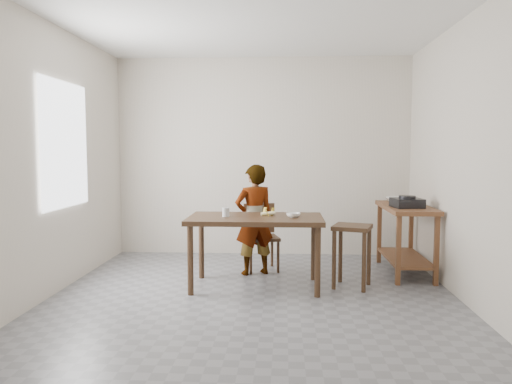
# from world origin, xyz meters

# --- Properties ---
(floor) EXTENTS (4.00, 4.00, 0.04)m
(floor) POSITION_xyz_m (0.00, 0.00, -0.02)
(floor) COLOR slate
(floor) RESTS_ON ground
(ceiling) EXTENTS (4.00, 4.00, 0.04)m
(ceiling) POSITION_xyz_m (0.00, 0.00, 2.72)
(ceiling) COLOR white
(ceiling) RESTS_ON wall_back
(wall_back) EXTENTS (4.00, 0.04, 2.70)m
(wall_back) POSITION_xyz_m (0.00, 2.02, 1.35)
(wall_back) COLOR beige
(wall_back) RESTS_ON ground
(wall_front) EXTENTS (4.00, 0.04, 2.70)m
(wall_front) POSITION_xyz_m (0.00, -2.02, 1.35)
(wall_front) COLOR beige
(wall_front) RESTS_ON ground
(wall_left) EXTENTS (0.04, 4.00, 2.70)m
(wall_left) POSITION_xyz_m (-2.02, 0.00, 1.35)
(wall_left) COLOR beige
(wall_left) RESTS_ON ground
(wall_right) EXTENTS (0.04, 4.00, 2.70)m
(wall_right) POSITION_xyz_m (2.02, 0.00, 1.35)
(wall_right) COLOR beige
(wall_right) RESTS_ON ground
(window_pane) EXTENTS (0.02, 1.10, 1.30)m
(window_pane) POSITION_xyz_m (-1.97, 0.20, 1.50)
(window_pane) COLOR silver
(window_pane) RESTS_ON wall_left
(dining_table) EXTENTS (1.40, 0.80, 0.75)m
(dining_table) POSITION_xyz_m (0.00, 0.30, 0.38)
(dining_table) COLOR #3B2717
(dining_table) RESTS_ON floor
(prep_counter) EXTENTS (0.50, 1.20, 0.80)m
(prep_counter) POSITION_xyz_m (1.72, 1.00, 0.40)
(prep_counter) COLOR brown
(prep_counter) RESTS_ON floor
(child) EXTENTS (0.55, 0.47, 1.28)m
(child) POSITION_xyz_m (-0.05, 0.85, 0.64)
(child) COLOR silver
(child) RESTS_ON floor
(dining_chair) EXTENTS (0.46, 0.46, 0.79)m
(dining_chair) POSITION_xyz_m (0.03, 1.05, 0.40)
(dining_chair) COLOR #3B2717
(dining_chair) RESTS_ON floor
(stool) EXTENTS (0.47, 0.47, 0.66)m
(stool) POSITION_xyz_m (1.01, 0.35, 0.33)
(stool) COLOR #3B2717
(stool) RESTS_ON floor
(glass_tumbler) EXTENTS (0.09, 0.09, 0.09)m
(glass_tumbler) POSITION_xyz_m (-0.31, 0.28, 0.80)
(glass_tumbler) COLOR silver
(glass_tumbler) RESTS_ON dining_table
(small_bowl) EXTENTS (0.15, 0.15, 0.05)m
(small_bowl) POSITION_xyz_m (0.40, 0.27, 0.77)
(small_bowl) COLOR white
(small_bowl) RESTS_ON dining_table
(banana) EXTENTS (0.19, 0.15, 0.06)m
(banana) POSITION_xyz_m (0.13, 0.37, 0.78)
(banana) COLOR gold
(banana) RESTS_ON dining_table
(serving_bowl) EXTENTS (0.28, 0.28, 0.06)m
(serving_bowl) POSITION_xyz_m (1.68, 1.39, 0.83)
(serving_bowl) COLOR white
(serving_bowl) RESTS_ON prep_counter
(gas_burner) EXTENTS (0.35, 0.35, 0.10)m
(gas_burner) POSITION_xyz_m (1.68, 0.79, 0.85)
(gas_burner) COLOR black
(gas_burner) RESTS_ON prep_counter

